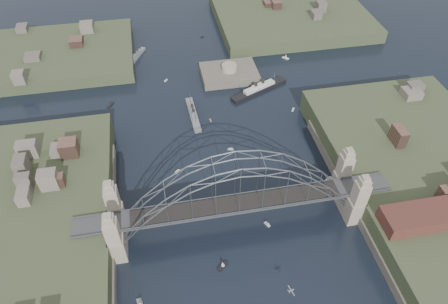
% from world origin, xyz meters
% --- Properties ---
extents(ground, '(500.00, 500.00, 0.00)m').
position_xyz_m(ground, '(0.00, 0.00, 0.00)').
color(ground, black).
rests_on(ground, ground).
extents(bridge, '(84.00, 13.80, 24.60)m').
position_xyz_m(bridge, '(0.00, 0.00, 12.32)').
color(bridge, '#444446').
rests_on(bridge, ground).
extents(shore_west, '(50.50, 90.00, 12.00)m').
position_xyz_m(shore_west, '(-57.32, 0.00, 1.97)').
color(shore_west, '#3D482A').
rests_on(shore_west, ground).
extents(shore_east, '(50.50, 90.00, 12.00)m').
position_xyz_m(shore_east, '(57.32, 0.00, 1.97)').
color(shore_east, '#3D482A').
rests_on(shore_east, ground).
extents(headland_nw, '(60.00, 45.00, 9.00)m').
position_xyz_m(headland_nw, '(-55.00, 95.00, 0.50)').
color(headland_nw, '#3D482A').
rests_on(headland_nw, ground).
extents(headland_ne, '(70.00, 55.00, 9.50)m').
position_xyz_m(headland_ne, '(50.00, 110.00, 0.75)').
color(headland_ne, '#3D482A').
rests_on(headland_ne, ground).
extents(fort_island, '(22.00, 16.00, 9.40)m').
position_xyz_m(fort_island, '(12.00, 70.00, -0.34)').
color(fort_island, '#5F584B').
rests_on(fort_island, ground).
extents(wharf_shed, '(20.00, 8.00, 4.00)m').
position_xyz_m(wharf_shed, '(44.00, -14.00, 10.00)').
color(wharf_shed, '#592D26').
rests_on(wharf_shed, shore_east).
extents(finger_pier, '(4.00, 22.00, 1.40)m').
position_xyz_m(finger_pier, '(39.00, -28.00, 0.70)').
color(finger_pier, '#444446').
rests_on(finger_pier, ground).
extents(naval_cruiser_near, '(3.29, 18.88, 5.64)m').
position_xyz_m(naval_cruiser_near, '(-5.41, 48.10, 0.87)').
color(naval_cruiser_near, gray).
rests_on(naval_cruiser_near, ground).
extents(naval_cruiser_far, '(7.90, 13.11, 4.64)m').
position_xyz_m(naval_cruiser_far, '(-23.51, 91.50, 0.72)').
color(naval_cruiser_far, gray).
rests_on(naval_cruiser_far, ground).
extents(ocean_liner, '(23.70, 13.18, 6.02)m').
position_xyz_m(ocean_liner, '(21.25, 58.31, 0.93)').
color(ocean_liner, black).
rests_on(ocean_liner, ground).
extents(aeroplane, '(1.54, 2.74, 0.40)m').
position_xyz_m(aeroplane, '(7.25, -24.67, 5.66)').
color(aeroplane, '#A5A7AD').
extents(small_boat_a, '(2.30, 2.08, 1.43)m').
position_xyz_m(small_boat_a, '(-13.87, 21.89, 0.29)').
color(small_boat_a, silver).
rests_on(small_boat_a, ground).
extents(small_boat_b, '(2.10, 1.22, 1.43)m').
position_xyz_m(small_boat_b, '(4.21, 28.61, 0.29)').
color(small_boat_b, silver).
rests_on(small_boat_b, ground).
extents(small_boat_c, '(3.12, 2.75, 2.38)m').
position_xyz_m(small_boat_c, '(-6.16, -12.49, 0.73)').
color(small_boat_c, silver).
rests_on(small_boat_c, ground).
extents(small_boat_d, '(1.54, 2.00, 0.45)m').
position_xyz_m(small_boat_d, '(30.53, 44.79, 0.15)').
color(small_boat_d, silver).
rests_on(small_boat_d, ground).
extents(small_boat_e, '(2.50, 3.47, 0.45)m').
position_xyz_m(small_boat_e, '(-34.39, 60.06, 0.15)').
color(small_boat_e, silver).
rests_on(small_boat_e, ground).
extents(small_boat_f, '(0.68, 1.62, 0.45)m').
position_xyz_m(small_boat_f, '(0.16, 44.41, 0.15)').
color(small_boat_f, silver).
rests_on(small_boat_f, ground).
extents(small_boat_h, '(1.54, 1.77, 0.45)m').
position_xyz_m(small_boat_h, '(-13.06, 71.74, 0.15)').
color(small_boat_h, silver).
rests_on(small_boat_h, ground).
extents(small_boat_i, '(2.57, 1.90, 1.43)m').
position_xyz_m(small_boat_i, '(30.77, 10.36, 0.28)').
color(small_boat_i, silver).
rests_on(small_boat_i, ground).
extents(small_boat_j, '(1.97, 3.82, 2.38)m').
position_xyz_m(small_boat_j, '(-26.95, -19.02, 0.65)').
color(small_boat_j, silver).
rests_on(small_boat_j, ground).
extents(small_boat_k, '(1.67, 1.47, 0.45)m').
position_xyz_m(small_boat_k, '(6.07, 103.17, 0.15)').
color(small_boat_k, silver).
rests_on(small_boat_k, ground).
extents(small_boat_l, '(2.03, 2.73, 2.38)m').
position_xyz_m(small_boat_l, '(-36.04, 30.21, 0.82)').
color(small_boat_l, silver).
rests_on(small_boat_l, ground).
extents(small_boat_m, '(1.49, 2.06, 1.43)m').
position_xyz_m(small_boat_m, '(8.19, -2.23, 0.29)').
color(small_boat_m, silver).
rests_on(small_boat_m, ground).
extents(small_boat_n, '(2.85, 2.81, 2.38)m').
position_xyz_m(small_boat_n, '(38.05, 78.79, 0.75)').
color(small_boat_n, silver).
rests_on(small_boat_n, ground).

